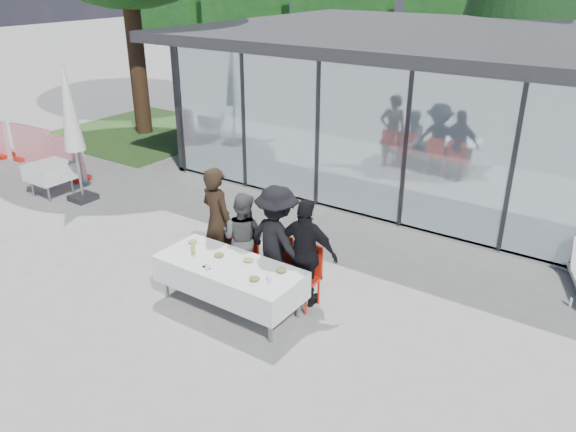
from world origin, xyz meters
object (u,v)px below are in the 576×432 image
object	(u,v)px
diner_chair_a	(219,243)
diner_chair_c	(277,263)
plate_extra	(254,280)
folded_eyeglasses	(206,267)
diner_b	(243,238)
spare_table_left	(50,172)
juice_bottle	(193,249)
plate_c	(249,261)
dining_table	(230,276)
diner_a	(217,221)
diner_d	(306,253)
market_umbrella	(70,115)
plate_d	(281,271)
plate_a	(193,243)
plate_b	(219,256)
diner_c	(277,242)
diner_chair_b	(244,251)
diner_chair_d	(306,272)

from	to	relation	value
diner_chair_a	diner_chair_c	xyz separation A→B (m)	(1.20, 0.00, 0.00)
plate_extra	folded_eyeglasses	size ratio (longest dim) A/B	1.86
diner_b	spare_table_left	xyz separation A→B (m)	(-5.95, 0.52, -0.22)
juice_bottle	plate_c	bearing A→B (deg)	17.64
juice_bottle	spare_table_left	world-z (taller)	juice_bottle
dining_table	diner_chair_c	distance (m)	0.82
plate_c	diner_a	bearing A→B (deg)	152.98
diner_chair_a	diner_d	world-z (taller)	diner_d
plate_c	market_umbrella	world-z (taller)	market_umbrella
diner_chair_a	juice_bottle	world-z (taller)	diner_chair_a
dining_table	diner_chair_a	xyz separation A→B (m)	(-0.87, 0.75, -0.00)
folded_eyeglasses	plate_d	bearing A→B (deg)	26.92
diner_chair_c	juice_bottle	distance (m)	1.31
diner_b	plate_a	xyz separation A→B (m)	(-0.55, -0.58, 0.00)
plate_d	dining_table	bearing A→B (deg)	-164.57
juice_bottle	dining_table	bearing A→B (deg)	5.90
juice_bottle	folded_eyeglasses	distance (m)	0.51
plate_c	diner_d	bearing A→B (deg)	39.89
diner_a	market_umbrella	bearing A→B (deg)	3.09
market_umbrella	folded_eyeglasses	bearing A→B (deg)	-18.21
diner_a	plate_b	world-z (taller)	diner_a
diner_chair_a	market_umbrella	size ratio (longest dim) A/B	0.33
diner_c	juice_bottle	world-z (taller)	diner_c
diner_d	diner_a	bearing A→B (deg)	-7.98
diner_chair_b	spare_table_left	world-z (taller)	diner_chair_b
diner_chair_b	plate_a	world-z (taller)	diner_chair_b
plate_d	folded_eyeglasses	size ratio (longest dim) A/B	1.86
diner_b	plate_extra	distance (m)	1.33
diner_c	diner_chair_d	xyz separation A→B (m)	(0.53, -0.00, -0.36)
diner_c	plate_d	distance (m)	0.71
diner_d	folded_eyeglasses	distance (m)	1.48
diner_b	market_umbrella	xyz separation A→B (m)	(-5.15, 0.71, 1.14)
folded_eyeglasses	plate_b	bearing A→B (deg)	99.92
plate_a	market_umbrella	xyz separation A→B (m)	(-4.60, 1.29, 1.13)
plate_d	spare_table_left	xyz separation A→B (m)	(-7.08, 1.05, -0.22)
dining_table	juice_bottle	bearing A→B (deg)	-174.10
diner_c	plate_b	bearing A→B (deg)	61.52
plate_b	diner_c	bearing A→B (deg)	49.21
plate_extra	juice_bottle	world-z (taller)	juice_bottle
plate_a	spare_table_left	size ratio (longest dim) A/B	0.30
diner_chair_b	diner_chair_c	bearing A→B (deg)	0.00
plate_a	plate_d	xyz separation A→B (m)	(1.67, 0.04, 0.00)
plate_a	diner_chair_c	bearing A→B (deg)	25.37
diner_chair_d	plate_extra	bearing A→B (deg)	-104.67
plate_b	plate_c	distance (m)	0.48
juice_bottle	market_umbrella	xyz separation A→B (m)	(-4.84, 1.53, 1.08)
plate_d	spare_table_left	size ratio (longest dim) A/B	0.30
dining_table	diner_chair_d	bearing A→B (deg)	41.03
diner_chair_c	plate_a	world-z (taller)	diner_chair_c
diner_chair_b	plate_c	size ratio (longest dim) A/B	3.74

